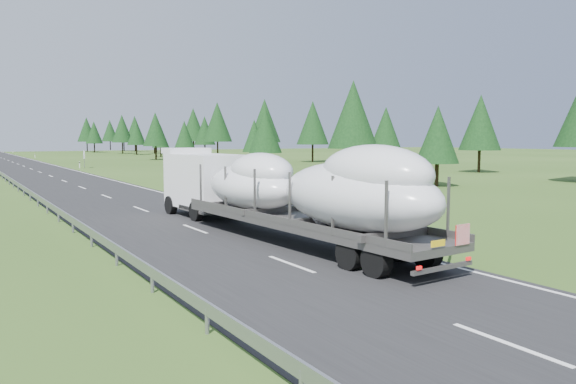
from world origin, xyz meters
TOP-DOWN VIEW (x-y plane):
  - ground at (0.00, 0.00)m, footprint 400.00×400.00m
  - road_surface at (0.00, 100.00)m, footprint 10.00×400.00m
  - marker_posts at (6.50, 155.00)m, footprint 0.13×350.08m
  - highway_sign at (7.20, 80.00)m, footprint 0.08×0.90m
  - tree_line_right at (40.07, 94.84)m, footprint 27.49×239.94m
  - boat_truck at (2.22, 13.47)m, footprint 3.88×20.87m

SIDE VIEW (x-z plane):
  - ground at x=0.00m, z-range 0.00..0.00m
  - road_surface at x=0.00m, z-range 0.00..0.02m
  - marker_posts at x=6.50m, z-range 0.04..1.04m
  - highway_sign at x=7.20m, z-range 0.51..3.11m
  - boat_truck at x=2.22m, z-range 0.18..4.41m
  - tree_line_right at x=40.07m, z-range 0.68..13.32m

